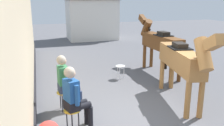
# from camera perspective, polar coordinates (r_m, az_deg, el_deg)

# --- Properties ---
(ground_plane) EXTENTS (40.00, 40.00, 0.00)m
(ground_plane) POSITION_cam_1_polar(r_m,az_deg,el_deg) (8.32, -1.06, -3.74)
(ground_plane) COLOR #56565B
(pub_facade_wall) EXTENTS (0.34, 14.00, 3.40)m
(pub_facade_wall) POSITION_cam_1_polar(r_m,az_deg,el_deg) (6.18, -20.29, 3.52)
(pub_facade_wall) COLOR #CCB793
(pub_facade_wall) RESTS_ON ground_plane
(distant_cottage) EXTENTS (3.40, 2.60, 3.50)m
(distant_cottage) POSITION_cam_1_polar(r_m,az_deg,el_deg) (16.63, -4.90, 11.88)
(distant_cottage) COLOR silver
(distant_cottage) RESTS_ON ground_plane
(seated_visitor_near) EXTENTS (0.61, 0.49, 1.39)m
(seated_visitor_near) POSITION_cam_1_polar(r_m,az_deg,el_deg) (4.96, -8.90, -7.57)
(seated_visitor_near) COLOR gold
(seated_visitor_near) RESTS_ON ground_plane
(seated_visitor_far) EXTENTS (0.61, 0.49, 1.39)m
(seated_visitor_far) POSITION_cam_1_polar(r_m,az_deg,el_deg) (5.91, -10.88, -3.94)
(seated_visitor_far) COLOR gold
(seated_visitor_far) RESTS_ON ground_plane
(saddled_horse_near) EXTENTS (0.88, 2.96, 2.06)m
(saddled_horse_near) POSITION_cam_1_polar(r_m,az_deg,el_deg) (6.35, 16.31, 0.63)
(saddled_horse_near) COLOR #9E6B38
(saddled_horse_near) RESTS_ON ground_plane
(saddled_horse_far) EXTENTS (0.52, 3.00, 2.06)m
(saddled_horse_far) POSITION_cam_1_polar(r_m,az_deg,el_deg) (8.89, 11.19, 4.89)
(saddled_horse_far) COLOR brown
(saddled_horse_far) RESTS_ON ground_plane
(spare_stool_white) EXTENTS (0.32, 0.32, 0.46)m
(spare_stool_white) POSITION_cam_1_polar(r_m,az_deg,el_deg) (8.22, 2.00, -1.06)
(spare_stool_white) COLOR white
(spare_stool_white) RESTS_ON ground_plane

